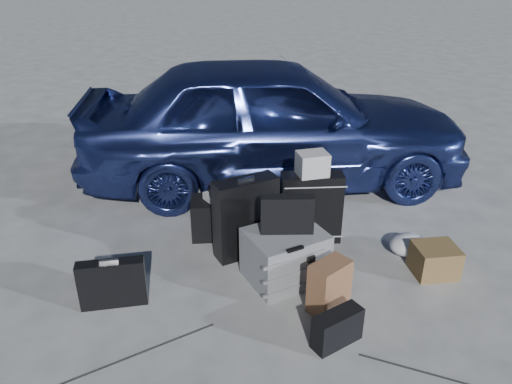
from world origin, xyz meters
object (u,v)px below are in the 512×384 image
suitcase_left (246,217)px  car (273,121)px  suitcase_right (311,208)px  duffel_bag (231,217)px  cardboard_box (435,260)px  pelican_case (285,256)px  briefcase (112,284)px

suitcase_left → car: bearing=52.2°
suitcase_left → suitcase_right: bearing=-6.1°
duffel_bag → cardboard_box: 1.82m
car → pelican_case: size_ratio=7.15×
cardboard_box → suitcase_right: bearing=138.1°
briefcase → car: bearing=50.5°
car → duffel_bag: car is taller
suitcase_left → duffel_bag: size_ratio=0.97×
pelican_case → car: bearing=63.3°
suitcase_right → duffel_bag: bearing=168.8°
suitcase_right → cardboard_box: suitcase_right is taller
briefcase → suitcase_left: size_ratio=0.69×
car → suitcase_right: (-0.01, -1.37, -0.39)m
briefcase → suitcase_right: bearing=20.6°
pelican_case → suitcase_left: bearing=103.0°
briefcase → suitcase_right: suitcase_right is taller
suitcase_right → briefcase: bearing=-152.7°
car → briefcase: (-1.75, -1.93, -0.53)m
suitcase_left → cardboard_box: (1.45, -0.66, -0.23)m
briefcase → suitcase_left: 1.23m
duffel_bag → cardboard_box: size_ratio=2.16×
suitcase_left → briefcase: bearing=-171.6°
car → suitcase_right: bearing=-172.6°
duffel_bag → suitcase_right: bearing=-11.8°
car → suitcase_right: size_ratio=6.37×
car → pelican_case: (-0.40, -1.89, -0.50)m
car → briefcase: car is taller
car → suitcase_right: car is taller
car → briefcase: size_ratio=8.54×
car → briefcase: 2.66m
car → suitcase_left: (-0.63, -1.46, -0.36)m
suitcase_right → suitcase_left: bearing=-162.3°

